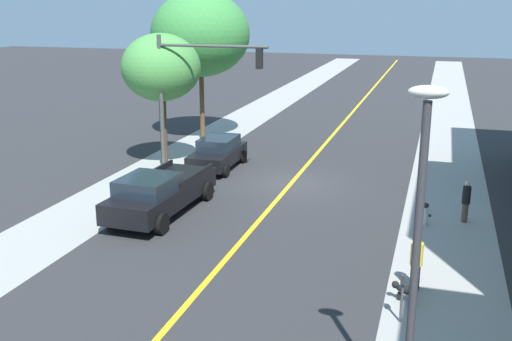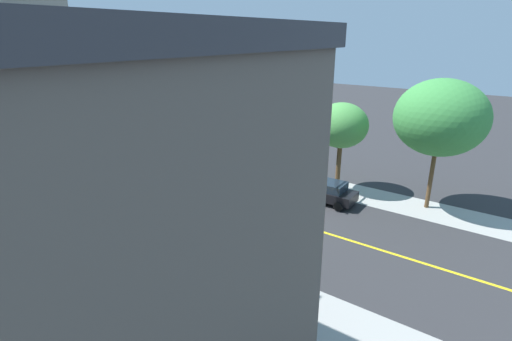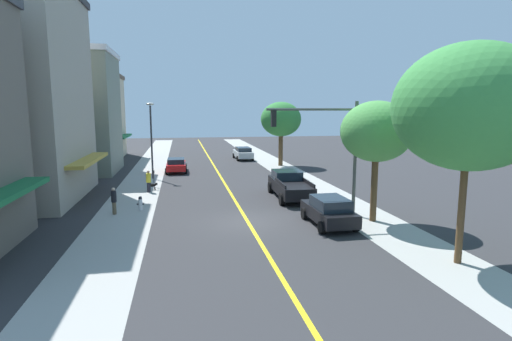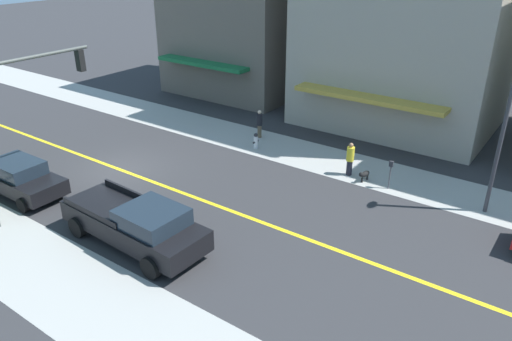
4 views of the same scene
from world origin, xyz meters
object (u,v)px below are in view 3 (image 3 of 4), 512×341
object	(u,v)px
street_tree_left_near	(281,119)
silver_sedan_right_curb	(243,153)
small_dog	(153,185)
street_tree_left_far	(470,107)
parking_meter	(154,176)
black_sedan_right_curb	(329,211)
fire_hydrant	(140,203)
pedestrian_yellow_shirt	(149,181)
black_pickup_truck	(290,185)
traffic_light_mast	(329,140)
street_lamp	(151,132)
street_tree_right_corner	(377,132)
pedestrian_black_shirt	(114,200)
red_sedan_left_curb	(176,165)

from	to	relation	value
street_tree_left_near	silver_sedan_right_curb	xyz separation A→B (m)	(-3.26, 6.32, -4.30)
street_tree_left_near	silver_sedan_right_curb	bearing A→B (deg)	117.27
small_dog	street_tree_left_far	bearing A→B (deg)	-42.65
parking_meter	silver_sedan_right_curb	bearing A→B (deg)	59.45
street_tree_left_far	black_sedan_right_curb	xyz separation A→B (m)	(-3.25, 6.06, -5.46)
black_sedan_right_curb	fire_hydrant	bearing A→B (deg)	61.88
fire_hydrant	pedestrian_yellow_shirt	world-z (taller)	pedestrian_yellow_shirt
silver_sedan_right_curb	black_sedan_right_curb	bearing A→B (deg)	178.74
street_tree_left_near	parking_meter	bearing A→B (deg)	-141.70
street_tree_left_near	fire_hydrant	size ratio (longest dim) A/B	8.04
black_pickup_truck	traffic_light_mast	bearing A→B (deg)	-169.58
black_pickup_truck	pedestrian_yellow_shirt	bearing A→B (deg)	71.72
street_tree_left_near	black_sedan_right_curb	world-z (taller)	street_tree_left_near
parking_meter	black_pickup_truck	distance (m)	11.33
fire_hydrant	pedestrian_yellow_shirt	size ratio (longest dim) A/B	0.53
street_lamp	black_pickup_truck	world-z (taller)	street_lamp
silver_sedan_right_curb	small_dog	size ratio (longest dim) A/B	6.40
street_tree_left_far	parking_meter	distance (m)	23.80
street_tree_right_corner	pedestrian_yellow_shirt	world-z (taller)	street_tree_right_corner
black_sedan_right_curb	street_tree_right_corner	bearing A→B (deg)	-82.54
fire_hydrant	small_dog	world-z (taller)	fire_hydrant
parking_meter	street_lamp	bearing A→B (deg)	95.02
black_pickup_truck	small_dog	size ratio (longest dim) A/B	8.24
traffic_light_mast	pedestrian_black_shirt	xyz separation A→B (m)	(-12.30, 2.82, -3.60)
black_sedan_right_curb	pedestrian_black_shirt	bearing A→B (deg)	68.00
street_tree_right_corner	traffic_light_mast	size ratio (longest dim) A/B	1.00
parking_meter	small_dog	world-z (taller)	parking_meter
street_tree_left_near	street_tree_right_corner	world-z (taller)	street_tree_left_near
street_lamp	black_sedan_right_curb	world-z (taller)	street_lamp
traffic_light_mast	black_sedan_right_curb	distance (m)	4.08
pedestrian_yellow_shirt	small_dog	distance (m)	1.05
pedestrian_yellow_shirt	street_lamp	bearing A→B (deg)	77.67
traffic_light_mast	black_pickup_truck	bearing A→B (deg)	-81.72
fire_hydrant	street_tree_left_near	bearing A→B (deg)	53.28
pedestrian_black_shirt	small_dog	bearing A→B (deg)	9.09
parking_meter	black_pickup_truck	bearing A→B (deg)	-30.89
parking_meter	silver_sedan_right_curb	world-z (taller)	silver_sedan_right_curb
black_pickup_truck	street_tree_left_far	bearing A→B (deg)	-163.13
fire_hydrant	traffic_light_mast	bearing A→B (deg)	-18.29
street_tree_left_near	traffic_light_mast	distance (m)	21.78
black_pickup_truck	small_dog	bearing A→B (deg)	66.84
black_pickup_truck	red_sedan_left_curb	bearing A→B (deg)	32.93
street_lamp	black_sedan_right_curb	bearing A→B (deg)	-58.86
pedestrian_black_shirt	traffic_light_mast	bearing A→B (deg)	-80.14
street_lamp	small_dog	xyz separation A→B (m)	(0.34, -5.28, -3.80)
street_tree_left_far	silver_sedan_right_curb	size ratio (longest dim) A/B	1.83
street_lamp	pedestrian_black_shirt	distance (m)	13.03
street_tree_right_corner	street_tree_left_far	distance (m)	6.61
traffic_light_mast	pedestrian_yellow_shirt	distance (m)	14.59
fire_hydrant	street_lamp	distance (m)	12.33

